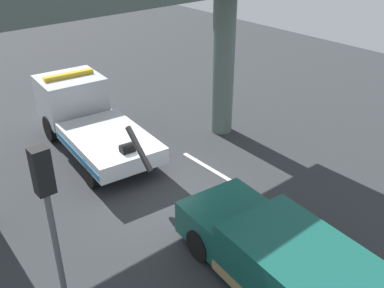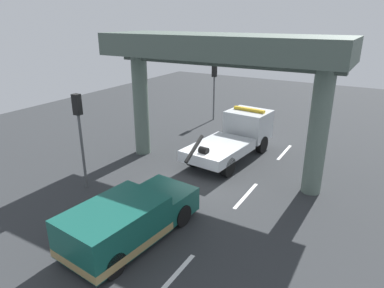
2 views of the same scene
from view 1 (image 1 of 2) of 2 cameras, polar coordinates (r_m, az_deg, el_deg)
ground_plane at (r=14.11m, az=-5.16°, el=-6.48°), size 60.00×40.00×0.10m
lane_stripe_west at (r=12.47m, az=21.52°, el=-13.82°), size 2.60×0.16×0.01m
lane_stripe_mid at (r=15.33m, az=2.11°, el=-3.05°), size 2.60×0.16×0.01m
lane_stripe_east at (r=19.66m, az=-9.73°, el=3.93°), size 2.60×0.16×0.01m
tow_truck_white at (r=16.73m, az=-13.55°, el=3.58°), size 7.34×2.97×2.46m
towed_van_green at (r=10.68m, az=11.45°, el=-14.73°), size 5.38×2.67×1.58m
overpass_structure at (r=13.38m, az=-11.09°, el=17.83°), size 3.60×11.52×6.72m
traffic_light_near at (r=8.46m, az=-18.20°, el=-7.61°), size 0.39×0.32×4.40m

